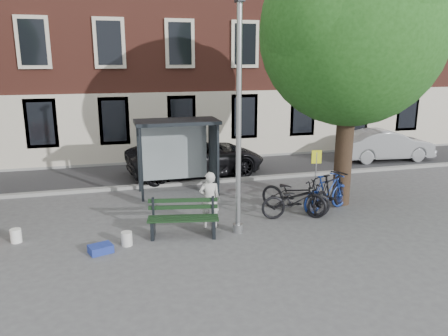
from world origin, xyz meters
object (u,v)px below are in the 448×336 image
object	(u,v)px
painter	(210,200)
bike_b	(327,193)
lamppost	(239,132)
notice_sign	(316,166)
car_dark	(196,156)
car_silver	(386,145)
bench	(183,220)
bike_d	(331,192)
bike_a	(296,200)
bus_shelter	(188,139)
bike_c	(294,195)

from	to	relation	value
painter	bike_b	world-z (taller)	painter
lamppost	notice_sign	xyz separation A→B (m)	(3.00, 1.40, -1.44)
bike_b	car_dark	xyz separation A→B (m)	(-3.06, 5.42, 0.19)
car_silver	lamppost	bearing A→B (deg)	129.96
lamppost	painter	size ratio (longest dim) A/B	3.78
bench	bike_b	size ratio (longest dim) A/B	0.99
bike_d	notice_sign	bearing A→B (deg)	0.85
painter	bench	xyz separation A→B (m)	(-0.83, -0.42, -0.36)
bike_b	bike_a	bearing A→B (deg)	85.90
bench	car_silver	size ratio (longest dim) A/B	0.45
painter	bike_d	distance (m)	3.98
bus_shelter	bike_a	xyz separation A→B (m)	(2.61, -3.49, -1.37)
bike_c	car_dark	distance (m)	5.68
bus_shelter	painter	xyz separation A→B (m)	(-0.04, -3.51, -1.11)
bike_b	notice_sign	size ratio (longest dim) A/B	1.06
bike_c	bike_d	xyz separation A→B (m)	(1.20, -0.15, 0.04)
painter	bench	size ratio (longest dim) A/B	0.82
bike_c	notice_sign	world-z (taller)	notice_sign
painter	bench	world-z (taller)	painter
painter	lamppost	bearing A→B (deg)	147.09
bench	car_silver	distance (m)	12.61
bike_a	car_dark	size ratio (longest dim) A/B	0.37
bench	car_dark	world-z (taller)	car_dark
bench	notice_sign	bearing A→B (deg)	26.08
bench	bike_c	xyz separation A→B (m)	(3.59, 0.89, 0.14)
bike_a	bike_d	world-z (taller)	bike_d
notice_sign	car_silver	bearing A→B (deg)	47.77
car_silver	notice_sign	xyz separation A→B (m)	(-6.29, -5.30, 0.62)
bike_b	bench	bearing A→B (deg)	79.19
bench	bike_d	distance (m)	4.86
painter	bike_d	world-z (taller)	painter
bus_shelter	bike_c	xyz separation A→B (m)	(2.72, -3.04, -1.33)
bus_shelter	car_silver	bearing A→B (deg)	14.73
bench	bike_a	size ratio (longest dim) A/B	0.93
bike_b	bike_c	size ratio (longest dim) A/B	0.89
bike_a	bike_c	distance (m)	0.46
lamppost	car_dark	bearing A→B (deg)	88.77
painter	car_dark	world-z (taller)	painter
notice_sign	painter	bearing A→B (deg)	-159.80
painter	bike_d	bearing A→B (deg)	-166.02
bench	notice_sign	xyz separation A→B (m)	(4.48, 1.23, 0.90)
bike_c	car_silver	size ratio (longest dim) A/B	0.51
bike_b	car_silver	size ratio (longest dim) A/B	0.45
painter	bike_a	bearing A→B (deg)	-170.19
lamppost	car_dark	xyz separation A→B (m)	(0.14, 6.38, -2.00)
bike_d	car_dark	bearing A→B (deg)	-1.59
bike_b	car_dark	world-z (taller)	car_dark
bench	bike_b	bearing A→B (deg)	20.30
bike_d	car_dark	size ratio (longest dim) A/B	0.37
car_silver	bench	bearing A→B (deg)	125.36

